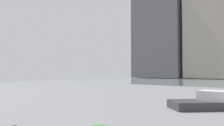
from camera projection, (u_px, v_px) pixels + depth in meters
The scene contains 3 objects.
building_annex at pixel (222, 27), 65.11m from camera, with size 17.99×10.62×27.68m.
building_highrise at pixel (165, 37), 77.80m from camera, with size 16.04×14.74×27.92m.
boat at pixel (217, 104), 11.22m from camera, with size 4.08×4.18×0.95m.
Camera 1 is at (-1.76, 1.42, 1.70)m, focal length 38.73 mm.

